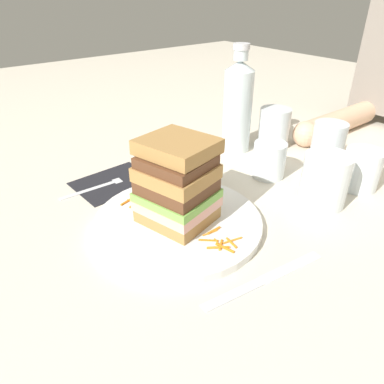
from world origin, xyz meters
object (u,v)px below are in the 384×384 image
Objects in this scene: knife at (262,280)px; empty_tumbler_1 at (269,160)px; water_bottle at (238,105)px; empty_tumbler_3 at (274,128)px; fork at (103,184)px; juice_glass at (324,183)px; empty_tumbler_0 at (328,145)px; main_plate at (178,222)px; napkin_dark at (114,182)px; empty_tumbler_2 at (361,169)px; sandwich at (177,183)px.

knife is 0.31m from empty_tumbler_1.
water_bottle is 0.11m from empty_tumbler_3.
juice_glass reaches higher than fork.
water_bottle reaches higher than fork.
empty_tumbler_0 is (0.22, 0.42, 0.04)m from fork.
empty_tumbler_3 is (0.08, 0.41, 0.04)m from fork.
fork is 0.83× the size of knife.
juice_glass is (0.10, 0.25, 0.03)m from main_plate.
knife is 0.84× the size of water_bottle.
napkin_dark is 0.37m from knife.
napkin_dark is 0.89× the size of fork.
napkin_dark is 0.40m from empty_tumbler_3.
knife is at bearing -50.93° from empty_tumbler_3.
fork is 2.29× the size of empty_tumbler_1.
knife is at bearing -50.02° from empty_tumbler_1.
napkin_dark is 1.89× the size of empty_tumbler_2.
empty_tumbler_2 is at bearing 84.04° from juice_glass.
knife is 2.57× the size of empty_tumbler_2.
main_plate is at bearing -112.94° from juice_glass.
juice_glass is (0.30, 0.28, 0.04)m from fork.
knife is at bearing -67.40° from empty_tumbler_0.
water_bottle reaches higher than empty_tumbler_3.
sandwich is at bearing -60.53° from water_bottle.
fork is 1.71× the size of empty_tumbler_0.
sandwich is at bearing 4.24° from napkin_dark.
empty_tumbler_3 reaches higher than fork.
empty_tumbler_2 is (0.31, 0.37, 0.04)m from napkin_dark.
empty_tumbler_1 reaches higher than knife.
sandwich is at bearing 10.56° from fork.
napkin_dark is (-0.20, -0.01, -0.08)m from sandwich.
empty_tumbler_2 is (0.12, 0.35, 0.03)m from main_plate.
knife is at bearing 4.36° from main_plate.
empty_tumbler_0 reaches higher than juice_glass.
empty_tumbler_2 is (0.28, 0.06, -0.07)m from water_bottle.
juice_glass reaches higher than empty_tumbler_2.
empty_tumbler_0 reaches higher than main_plate.
empty_tumbler_1 is at bearing 95.93° from main_plate.
fork is (-0.20, -0.04, -0.00)m from main_plate.
fork is 2.13× the size of empty_tumbler_2.
main_plate is at bearing -175.64° from knife.
empty_tumbler_3 reaches higher than main_plate.
juice_glass is at bearing -58.06° from empty_tumbler_0.
juice_glass is 0.16m from empty_tumbler_0.
water_bottle is (0.03, 0.31, 0.11)m from napkin_dark.
juice_glass is 1.01× the size of empty_tumbler_3.
fork is at bearing -121.06° from empty_tumbler_1.
sandwich is at bearing -84.24° from empty_tumbler_1.
main_plate is 1.38× the size of knife.
empty_tumbler_3 is (-0.30, 0.37, 0.05)m from knife.
empty_tumbler_1 is at bearing 178.24° from juice_glass.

